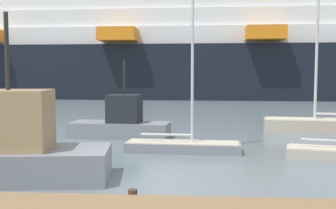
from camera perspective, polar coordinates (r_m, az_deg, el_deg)
name	(u,v)px	position (r m, az deg, el deg)	size (l,w,h in m)	color
ground_plane	(146,184)	(13.31, -3.14, -11.07)	(600.00, 600.00, 0.00)	slate
sailboat_0	(183,142)	(18.36, 2.14, -5.26)	(5.26, 1.67, 10.08)	gray
sailboat_1	(324,123)	(26.06, 21.09, -2.46)	(7.19, 2.53, 10.35)	#BCB29E
fishing_boat_1	(121,123)	(22.46, -6.58, -2.63)	(5.59, 2.40, 4.26)	gray
fishing_boat_3	(3,149)	(14.55, -22.19, -5.85)	(7.44, 3.28, 5.52)	gray
cruise_ship	(254,52)	(61.06, 12.04, 7.27)	(131.65, 24.00, 20.85)	black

